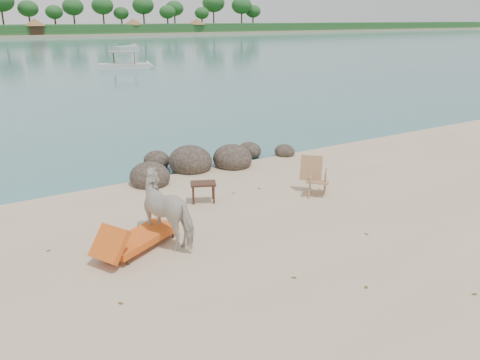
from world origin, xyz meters
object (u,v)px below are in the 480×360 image
object	(u,v)px
side_table	(203,193)
deck_chair	(318,178)
boulders	(200,163)
cow	(170,209)
lounge_chair	(140,235)

from	to	relation	value
side_table	deck_chair	xyz separation A→B (m)	(3.06, -1.18, 0.25)
boulders	cow	xyz separation A→B (m)	(-3.00, -4.48, 0.56)
side_table	lounge_chair	distance (m)	2.95
deck_chair	boulders	bearing A→B (deg)	158.39
deck_chair	side_table	bearing A→B (deg)	-156.41
side_table	lounge_chair	xyz separation A→B (m)	(-2.42, -1.69, 0.06)
boulders	deck_chair	world-z (taller)	deck_chair
side_table	lounge_chair	size ratio (longest dim) A/B	0.31
lounge_chair	boulders	bearing A→B (deg)	22.72
side_table	deck_chair	size ratio (longest dim) A/B	0.64
cow	side_table	bearing A→B (deg)	-152.83
boulders	cow	world-z (taller)	cow
side_table	deck_chair	world-z (taller)	deck_chair
deck_chair	lounge_chair	bearing A→B (deg)	-129.95
lounge_chair	deck_chair	distance (m)	5.50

